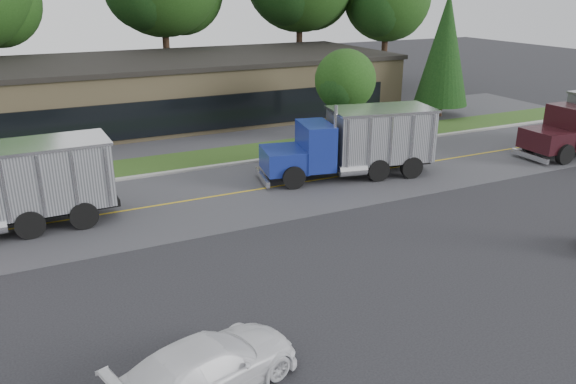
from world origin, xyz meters
name	(u,v)px	position (x,y,z in m)	size (l,w,h in m)	color
ground	(317,283)	(0.00, 0.00, 0.00)	(140.00, 140.00, 0.00)	#2F2F33
road	(223,195)	(0.00, 9.00, 0.00)	(60.00, 8.00, 0.02)	#515156
center_line	(223,195)	(0.00, 9.00, 0.00)	(60.00, 0.12, 0.01)	gold
curb	(196,170)	(0.00, 13.20, 0.00)	(60.00, 0.30, 0.12)	#9E9E99
grass_verge	(187,161)	(0.00, 15.00, 0.00)	(60.00, 3.40, 0.03)	#2B521C
far_parking	(164,140)	(0.00, 20.00, 0.00)	(60.00, 7.00, 0.02)	#515156
strip_mall	(169,90)	(2.00, 26.00, 2.00)	(32.00, 12.00, 4.00)	#917E59
tree_far_e	(388,1)	(24.13, 31.10, 7.70)	(8.46, 7.96, 12.07)	#382619
evergreen_right	(445,49)	(20.00, 18.00, 4.82)	(3.86, 3.86, 8.77)	#382619
tree_verge	(346,83)	(10.06, 15.05, 3.54)	(3.90, 3.67, 5.57)	#382619
dump_truck_red	(2,187)	(-8.86, 8.88, 1.81)	(9.48, 2.91, 3.36)	black
dump_truck_blue	(358,141)	(7.08, 8.83, 1.81)	(8.83, 4.07, 3.36)	black
rally_car	(208,366)	(-4.74, -3.38, 0.68)	(1.90, 4.67, 1.36)	white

